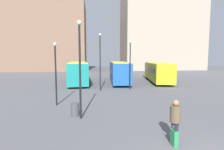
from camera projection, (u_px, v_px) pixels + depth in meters
building_block_left at (44, 37)px, 54.19m from camera, size 25.28×15.77×20.71m
building_block_right at (161, 29)px, 58.15m from camera, size 25.32×13.68×26.64m
bus_0 at (78, 71)px, 26.50m from camera, size 3.42×12.16×3.09m
bus_1 at (119, 71)px, 27.37m from camera, size 3.31×12.26×3.11m
bus_2 at (157, 71)px, 27.76m from camera, size 4.50×11.84×2.96m
traveler at (175, 116)px, 7.70m from camera, size 0.47×0.47×1.84m
suitcase at (174, 138)px, 7.30m from camera, size 0.18×0.41×0.97m
lamp_post_0 at (56, 68)px, 13.40m from camera, size 0.28×0.28×4.85m
lamp_post_1 at (100, 58)px, 19.55m from camera, size 0.28×0.28×6.42m
lamp_post_2 at (80, 62)px, 10.29m from camera, size 0.28×0.28×5.84m
lamp_post_3 at (130, 61)px, 20.37m from camera, size 0.28×0.28×5.68m
trash_bin at (75, 109)px, 11.03m from camera, size 0.52×0.52×0.85m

